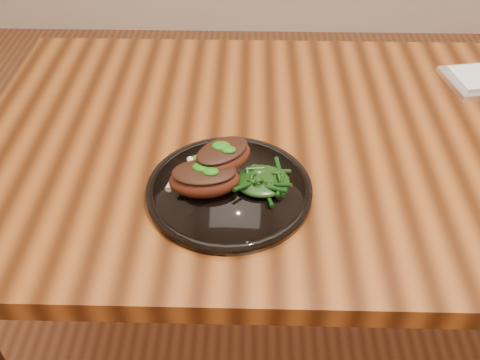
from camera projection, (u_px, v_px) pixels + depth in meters
name	position (u px, v px, depth m)	size (l,w,h in m)	color
desk	(380.00, 170.00, 1.09)	(1.60, 0.80, 0.75)	#361606
plate	(229.00, 190.00, 0.91)	(0.28, 0.28, 0.02)	black
lamb_chop_front	(204.00, 178.00, 0.88)	(0.13, 0.09, 0.05)	#491B0E
lamb_chop_back	(222.00, 157.00, 0.90)	(0.13, 0.12, 0.05)	#491B0E
herb_smear	(211.00, 162.00, 0.95)	(0.09, 0.06, 0.01)	#0C4907
greens_heap	(262.00, 178.00, 0.90)	(0.09, 0.09, 0.04)	black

